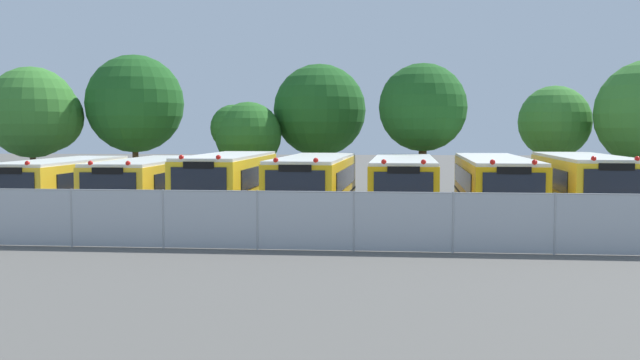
# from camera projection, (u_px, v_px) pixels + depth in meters

# --- Properties ---
(ground_plane) EXTENTS (160.00, 160.00, 0.00)m
(ground_plane) POSITION_uv_depth(u_px,v_px,m) (315.00, 219.00, 31.03)
(ground_plane) COLOR #595651
(school_bus_0) EXTENTS (2.60, 9.61, 2.52)m
(school_bus_0) POSITION_uv_depth(u_px,v_px,m) (63.00, 185.00, 31.97)
(school_bus_0) COLOR yellow
(school_bus_0) RESTS_ON ground_plane
(school_bus_1) EXTENTS (2.80, 10.05, 2.53)m
(school_bus_1) POSITION_uv_depth(u_px,v_px,m) (149.00, 185.00, 31.77)
(school_bus_1) COLOR yellow
(school_bus_1) RESTS_ON ground_plane
(school_bus_2) EXTENTS (2.48, 9.58, 2.75)m
(school_bus_2) POSITION_uv_depth(u_px,v_px,m) (229.00, 183.00, 31.14)
(school_bus_2) COLOR yellow
(school_bus_2) RESTS_ON ground_plane
(school_bus_3) EXTENTS (2.72, 10.33, 2.68)m
(school_bus_3) POSITION_uv_depth(u_px,v_px,m) (315.00, 185.00, 30.75)
(school_bus_3) COLOR yellow
(school_bus_3) RESTS_ON ground_plane
(school_bus_4) EXTENTS (2.51, 10.22, 2.64)m
(school_bus_4) POSITION_uv_depth(u_px,v_px,m) (403.00, 186.00, 30.43)
(school_bus_4) COLOR #EAA80C
(school_bus_4) RESTS_ON ground_plane
(school_bus_5) EXTENTS (2.60, 11.72, 2.66)m
(school_bus_5) POSITION_uv_depth(u_px,v_px,m) (494.00, 186.00, 30.37)
(school_bus_5) COLOR #EAA80C
(school_bus_5) RESTS_ON ground_plane
(school_bus_6) EXTENTS (2.69, 9.82, 2.76)m
(school_bus_6) POSITION_uv_depth(u_px,v_px,m) (583.00, 186.00, 29.87)
(school_bus_6) COLOR yellow
(school_bus_6) RESTS_ON ground_plane
(tree_0) EXTENTS (4.85, 4.68, 6.85)m
(tree_0) POSITION_uv_depth(u_px,v_px,m) (37.00, 114.00, 39.53)
(tree_0) COLOR #4C3823
(tree_0) RESTS_ON ground_plane
(tree_1) EXTENTS (5.12, 5.12, 7.54)m
(tree_1) POSITION_uv_depth(u_px,v_px,m) (135.00, 102.00, 40.27)
(tree_1) COLOR #4C3823
(tree_1) RESTS_ON ground_plane
(tree_2) EXTENTS (3.67, 3.43, 5.05)m
(tree_2) POSITION_uv_depth(u_px,v_px,m) (245.00, 133.00, 39.53)
(tree_2) COLOR #4C3823
(tree_2) RESTS_ON ground_plane
(tree_3) EXTENTS (4.89, 4.89, 7.10)m
(tree_3) POSITION_uv_depth(u_px,v_px,m) (317.00, 111.00, 40.76)
(tree_3) COLOR #4C3823
(tree_3) RESTS_ON ground_plane
(tree_4) EXTENTS (4.31, 4.31, 6.87)m
(tree_4) POSITION_uv_depth(u_px,v_px,m) (420.00, 106.00, 37.50)
(tree_4) COLOR #4C3823
(tree_4) RESTS_ON ground_plane
(tree_5) EXTENTS (3.71, 3.71, 5.87)m
(tree_5) POSITION_uv_depth(u_px,v_px,m) (555.00, 120.00, 39.30)
(tree_5) COLOR #4C3823
(tree_5) RESTS_ON ground_plane
(chainlink_fence) EXTENTS (26.31, 0.07, 1.80)m
(chainlink_fence) POSITION_uv_depth(u_px,v_px,m) (305.00, 219.00, 23.03)
(chainlink_fence) COLOR #9EA0A3
(chainlink_fence) RESTS_ON ground_plane
(traffic_cone) EXTENTS (0.49, 0.49, 0.64)m
(traffic_cone) POSITION_uv_depth(u_px,v_px,m) (633.00, 240.00, 23.09)
(traffic_cone) COLOR #EA5914
(traffic_cone) RESTS_ON ground_plane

